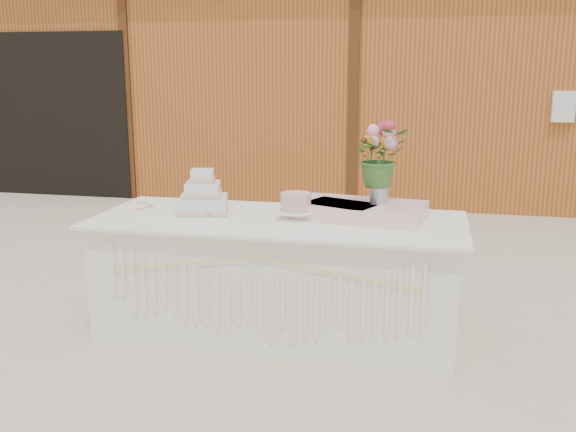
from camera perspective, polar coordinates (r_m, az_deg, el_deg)
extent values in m
plane|color=beige|center=(4.39, -0.86, -10.06)|extent=(80.00, 80.00, 0.00)
cube|color=#B05625|center=(9.98, 7.29, 11.58)|extent=(12.00, 4.00, 3.00)
cube|color=black|center=(9.46, -20.64, 8.38)|extent=(2.40, 0.08, 2.20)
cube|color=white|center=(4.26, -0.88, -5.41)|extent=(2.28, 0.88, 0.75)
cube|color=white|center=(4.16, -0.90, -0.37)|extent=(2.40, 1.00, 0.02)
cube|color=silver|center=(4.37, -7.54, 1.02)|extent=(0.38, 0.38, 0.11)
cube|color=#E3B48F|center=(4.37, -7.53, 0.61)|extent=(0.40, 0.40, 0.02)
cube|color=silver|center=(4.35, -7.58, 2.35)|extent=(0.27, 0.27, 0.10)
cube|color=#E3B48F|center=(4.35, -7.57, 1.99)|extent=(0.29, 0.29, 0.02)
cube|color=silver|center=(4.33, -7.62, 3.55)|extent=(0.18, 0.18, 0.09)
cube|color=#E3B48F|center=(4.33, -7.61, 3.26)|extent=(0.19, 0.19, 0.02)
cylinder|color=white|center=(4.11, 0.69, -0.29)|extent=(0.21, 0.21, 0.01)
cylinder|color=white|center=(4.10, 0.69, 0.07)|extent=(0.06, 0.06, 0.04)
cylinder|color=white|center=(4.09, 0.69, 0.41)|extent=(0.25, 0.25, 0.01)
cylinder|color=#D49A98|center=(4.08, 0.69, 1.27)|extent=(0.19, 0.19, 0.11)
cube|color=#FFCECD|center=(4.18, 6.44, 0.48)|extent=(0.87, 0.58, 0.10)
cylinder|color=#B5B5BA|center=(4.15, 8.09, 2.18)|extent=(0.12, 0.12, 0.16)
imported|color=#345D25|center=(4.10, 8.21, 5.89)|extent=(0.43, 0.41, 0.38)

